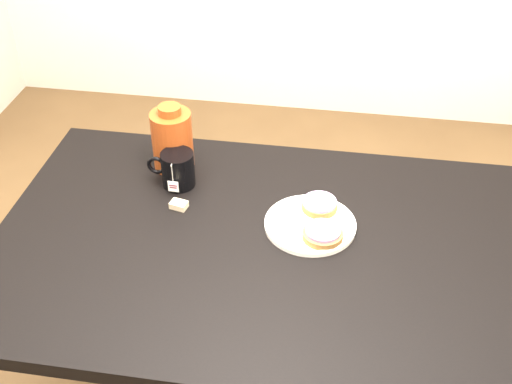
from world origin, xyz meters
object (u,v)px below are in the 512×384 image
plate (310,224)px  mug (177,169)px  bagel_front (323,234)px  teabag_pouch (179,205)px  bagel_back (320,205)px  bagel_package (172,139)px  table (264,266)px

plate → mug: (-0.39, 0.13, 0.04)m
bagel_front → teabag_pouch: 0.40m
bagel_back → teabag_pouch: (-0.38, -0.04, -0.02)m
teabag_pouch → bagel_package: bagel_package is taller
mug → bagel_package: size_ratio=0.69×
table → mug: 0.37m
table → bagel_back: bearing=47.8°
plate → bagel_back: bagel_back is taller
bagel_package → plate: bearing=-27.0°
bagel_back → bagel_package: 0.47m
table → bagel_back: bagel_back is taller
table → teabag_pouch: bearing=157.6°
bagel_back → mug: size_ratio=0.89×
table → bagel_package: bagel_package is taller
bagel_back → mug: 0.41m
bagel_front → bagel_package: 0.54m
bagel_front → teabag_pouch: bagel_front is taller
bagel_front → bagel_back: bearing=98.4°
mug → plate: bearing=-16.2°
plate → teabag_pouch: size_ratio=5.34×
table → bagel_back: (0.13, 0.14, 0.11)m
mug → teabag_pouch: bearing=-72.7°
bagel_back → bagel_front: same height
bagel_front → bagel_package: size_ratio=0.69×
plate → bagel_package: bagel_package is taller
bagel_package → bagel_front: bearing=-30.3°
bagel_back → bagel_package: bagel_package is taller
plate → bagel_front: bearing=-56.3°
bagel_front → plate: bearing=123.7°
plate → bagel_back: size_ratio=1.94×
table → teabag_pouch: (-0.25, 0.10, 0.09)m
table → plate: bearing=35.8°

